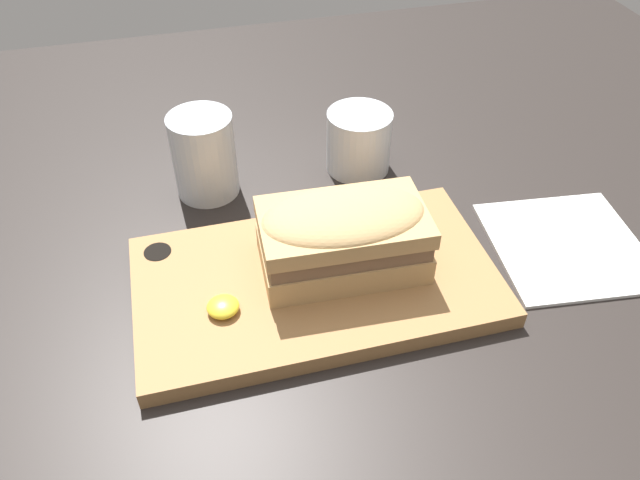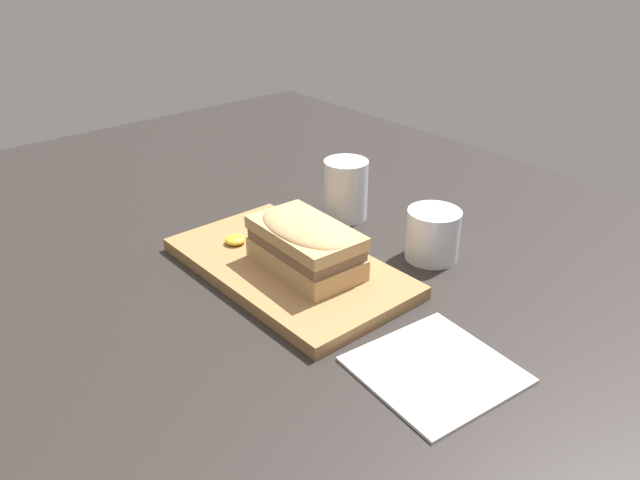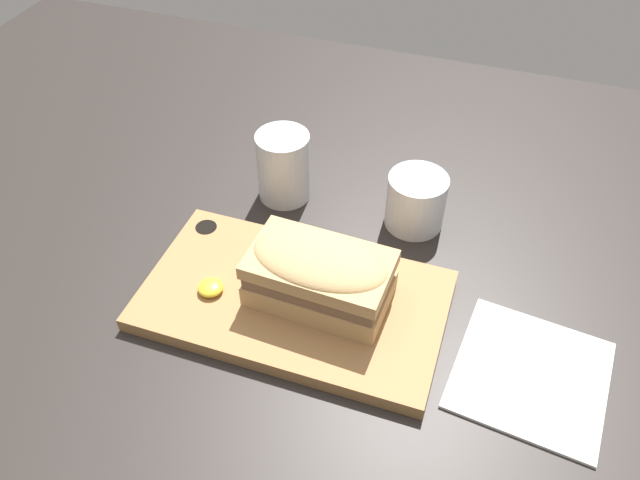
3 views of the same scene
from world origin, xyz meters
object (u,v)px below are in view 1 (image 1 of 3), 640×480
water_glass (205,160)px  napkin (567,246)px  wine_glass (359,144)px  serving_board (315,281)px  sandwich (343,233)px

water_glass → napkin: (36.50, -20.02, -4.18)cm
water_glass → wine_glass: bearing=0.3°
serving_board → water_glass: size_ratio=3.55×
serving_board → napkin: (28.08, -1.03, -0.74)cm
serving_board → water_glass: water_glass is taller
sandwich → napkin: sandwich is taller
sandwich → water_glass: (-11.50, 18.21, -1.58)cm
serving_board → napkin: bearing=-2.1°
serving_board → sandwich: 5.94cm
sandwich → napkin: 25.72cm
sandwich → water_glass: size_ratio=1.64×
sandwich → wine_glass: sandwich is taller
sandwich → water_glass: 21.59cm
napkin → serving_board: bearing=177.9°
water_glass → wine_glass: size_ratio=1.27×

